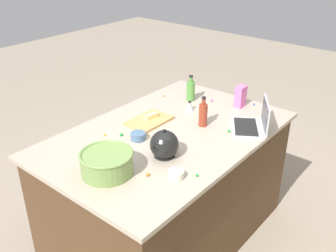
{
  "coord_description": "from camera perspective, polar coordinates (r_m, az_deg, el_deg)",
  "views": [
    {
      "loc": [
        1.81,
        1.49,
        2.15
      ],
      "look_at": [
        0.0,
        0.0,
        0.95
      ],
      "focal_mm": 41.23,
      "sensor_mm": 36.0,
      "label": 1
    }
  ],
  "objects": [
    {
      "name": "ground_plane",
      "position": [
        3.18,
        0.0,
        -15.41
      ],
      "size": [
        12.0,
        12.0,
        0.0
      ],
      "primitive_type": "plane",
      "color": "gray"
    },
    {
      "name": "island_counter",
      "position": [
        2.9,
        0.0,
        -8.81
      ],
      "size": [
        1.74,
        1.13,
        0.9
      ],
      "color": "#4C331E",
      "rests_on": "ground"
    },
    {
      "name": "laptop",
      "position": [
        2.74,
        12.47,
        0.37
      ],
      "size": [
        0.38,
        0.36,
        0.22
      ],
      "color": "#B7B7BC",
      "rests_on": "island_counter"
    },
    {
      "name": "mixing_bowl_large",
      "position": [
        2.22,
        -9.04,
        -5.34
      ],
      "size": [
        0.31,
        0.31,
        0.14
      ],
      "color": "#72934C",
      "rests_on": "island_counter"
    },
    {
      "name": "bottle_soy",
      "position": [
        2.73,
        5.21,
        1.74
      ],
      "size": [
        0.06,
        0.06,
        0.22
      ],
      "color": "maroon",
      "rests_on": "island_counter"
    },
    {
      "name": "bottle_olive",
      "position": [
        3.14,
        3.38,
        5.27
      ],
      "size": [
        0.07,
        0.07,
        0.21
      ],
      "color": "#4C8C38",
      "rests_on": "island_counter"
    },
    {
      "name": "kettle",
      "position": [
        2.35,
        -0.56,
        -2.8
      ],
      "size": [
        0.21,
        0.18,
        0.2
      ],
      "color": "black",
      "rests_on": "island_counter"
    },
    {
      "name": "cutting_board",
      "position": [
        2.81,
        -2.8,
        0.79
      ],
      "size": [
        0.33,
        0.22,
        0.02
      ],
      "primitive_type": "cube",
      "color": "tan",
      "rests_on": "island_counter"
    },
    {
      "name": "butter_stick_left",
      "position": [
        2.81,
        -2.51,
        1.44
      ],
      "size": [
        0.11,
        0.04,
        0.04
      ],
      "primitive_type": "cube",
      "rotation": [
        0.0,
        0.0,
        -0.08
      ],
      "color": "#F4E58C",
      "rests_on": "cutting_board"
    },
    {
      "name": "ramekin_small",
      "position": [
        2.57,
        -4.43,
        -1.51
      ],
      "size": [
        0.1,
        0.1,
        0.05
      ],
      "primitive_type": "cylinder",
      "color": "slate",
      "rests_on": "island_counter"
    },
    {
      "name": "ramekin_medium",
      "position": [
        2.18,
        1.2,
        -7.14
      ],
      "size": [
        0.09,
        0.09,
        0.05
      ],
      "primitive_type": "cylinder",
      "color": "beige",
      "rests_on": "island_counter"
    },
    {
      "name": "kitchen_timer",
      "position": [
        2.98,
        3.23,
        2.95
      ],
      "size": [
        0.07,
        0.07,
        0.08
      ],
      "color": "#B2B2B7",
      "rests_on": "island_counter"
    },
    {
      "name": "candy_bag",
      "position": [
        3.07,
        10.68,
        4.31
      ],
      "size": [
        0.09,
        0.06,
        0.17
      ],
      "primitive_type": "cube",
      "color": "pink",
      "rests_on": "island_counter"
    },
    {
      "name": "candy_0",
      "position": [
        2.2,
        4.32,
        -7.27
      ],
      "size": [
        0.02,
        0.02,
        0.02
      ],
      "primitive_type": "sphere",
      "color": "green",
      "rests_on": "island_counter"
    },
    {
      "name": "candy_1",
      "position": [
        3.16,
        6.46,
        3.75
      ],
      "size": [
        0.02,
        0.02,
        0.02
      ],
      "primitive_type": "sphere",
      "color": "#CC3399",
      "rests_on": "island_counter"
    },
    {
      "name": "candy_2",
      "position": [
        2.65,
        -9.35,
        -1.29
      ],
      "size": [
        0.01,
        0.01,
        0.01
      ],
      "primitive_type": "sphere",
      "color": "yellow",
      "rests_on": "island_counter"
    },
    {
      "name": "candy_3",
      "position": [
        2.69,
        9.01,
        -0.72
      ],
      "size": [
        0.02,
        0.02,
        0.02
      ],
      "primitive_type": "sphere",
      "color": "green",
      "rests_on": "island_counter"
    },
    {
      "name": "candy_4",
      "position": [
        2.63,
        -6.95,
        -1.25
      ],
      "size": [
        0.02,
        0.02,
        0.02
      ],
      "primitive_type": "sphere",
      "color": "green",
      "rests_on": "island_counter"
    },
    {
      "name": "candy_5",
      "position": [
        2.21,
        -3.01,
        -7.18
      ],
      "size": [
        0.02,
        0.02,
        0.02
      ],
      "primitive_type": "sphere",
      "color": "orange",
      "rests_on": "island_counter"
    },
    {
      "name": "candy_6",
      "position": [
        3.15,
        12.59,
        3.15
      ],
      "size": [
        0.02,
        0.02,
        0.02
      ],
      "primitive_type": "sphere",
      "color": "blue",
      "rests_on": "island_counter"
    },
    {
      "name": "candy_7",
      "position": [
        3.23,
        -0.64,
        4.47
      ],
      "size": [
        0.01,
        0.01,
        0.01
      ],
      "primitive_type": "sphere",
      "color": "orange",
      "rests_on": "island_counter"
    }
  ]
}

